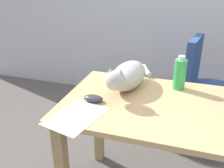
# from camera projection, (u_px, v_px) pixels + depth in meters

# --- Properties ---
(desk) EXTENTS (1.54, 0.69, 0.73)m
(desk) POSITION_uv_depth(u_px,v_px,m) (204.00, 127.00, 1.32)
(desk) COLOR tan
(desk) RESTS_ON ground_plane
(office_chair) EXTENTS (0.49, 0.48, 0.92)m
(office_chair) POSITION_uv_depth(u_px,v_px,m) (205.00, 101.00, 2.09)
(office_chair) COLOR black
(office_chair) RESTS_ON ground_plane
(cat) EXTENTS (0.22, 0.61, 0.20)m
(cat) POSITION_uv_depth(u_px,v_px,m) (128.00, 76.00, 1.50)
(cat) COLOR #B2ADA8
(cat) RESTS_ON desk
(computer_mouse) EXTENTS (0.11, 0.06, 0.04)m
(computer_mouse) POSITION_uv_depth(u_px,v_px,m) (93.00, 98.00, 1.36)
(computer_mouse) COLOR #333338
(computer_mouse) RESTS_ON desk
(paper_sheet) EXTENTS (0.27, 0.34, 0.00)m
(paper_sheet) POSITION_uv_depth(u_px,v_px,m) (76.00, 116.00, 1.23)
(paper_sheet) COLOR white
(paper_sheet) RESTS_ON desk
(spray_bottle) EXTENTS (0.07, 0.07, 0.21)m
(spray_bottle) POSITION_uv_depth(u_px,v_px,m) (180.00, 74.00, 1.48)
(spray_bottle) COLOR green
(spray_bottle) RESTS_ON desk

